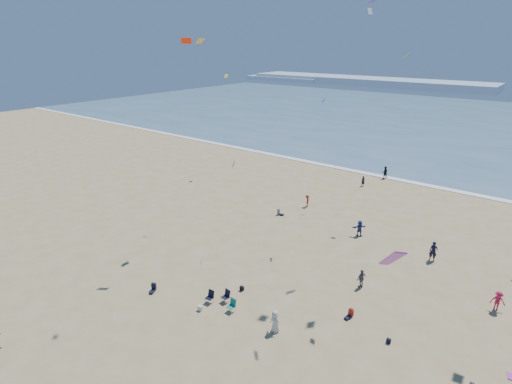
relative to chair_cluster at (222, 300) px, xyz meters
The scene contains 12 objects.
ground 7.94m from the chair_cluster, 81.87° to the right, with size 220.00×220.00×0.00m, color tan.
ocean 87.17m from the chair_cluster, 89.26° to the left, with size 220.00×100.00×0.06m, color #476B84.
surf_line 37.18m from the chair_cluster, 88.27° to the left, with size 220.00×1.20×0.08m, color white.
headland_far 172.52m from the chair_cluster, 109.96° to the left, with size 110.00×20.00×3.20m, color #7A8EA8.
headland_near 185.68m from the chair_cluster, 122.18° to the left, with size 40.00×14.00×2.00m, color #7A8EA8.
standing_flyers 8.90m from the chair_cluster, 44.32° to the left, with size 27.70×49.98×1.89m.
seated_group 2.49m from the chair_cluster, 57.37° to the right, with size 15.35×32.48×0.84m.
chair_cluster is the anchor object (origin of this frame).
white_tote 1.70m from the chair_cluster, 121.41° to the right, with size 0.35×0.20×0.40m, color silver.
black_backpack 2.43m from the chair_cluster, 91.02° to the left, with size 0.30×0.22×0.38m, color black.
navy_bag 12.00m from the chair_cluster, 18.13° to the left, with size 0.28×0.18×0.34m, color black.
kites_aloft 18.17m from the chair_cluster, 27.57° to the left, with size 47.85×38.04×29.44m.
Camera 1 is at (16.22, -10.46, 18.61)m, focal length 28.00 mm.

